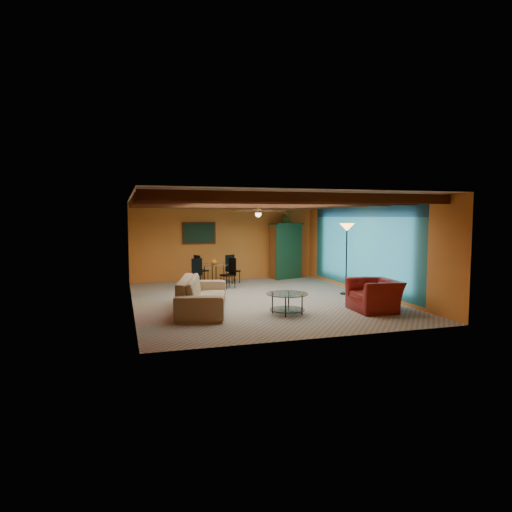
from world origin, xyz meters
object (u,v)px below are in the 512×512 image
object	(u,v)px
sofa	(203,294)
floor_lamp	(346,259)
dining_table	(214,271)
armoire	(286,251)
coffee_table	(287,304)
vase	(214,253)
armchair	(374,295)
potted_plant	(286,218)

from	to	relation	value
sofa	floor_lamp	xyz separation A→B (m)	(4.33, 1.03, 0.63)
dining_table	armoire	size ratio (longest dim) A/B	0.95
sofa	floor_lamp	bearing A→B (deg)	-62.70
coffee_table	vase	bearing A→B (deg)	98.81
sofa	vase	size ratio (longest dim) A/B	13.95
armoire	dining_table	bearing A→B (deg)	-178.98
floor_lamp	coffee_table	bearing A→B (deg)	-142.21
sofa	coffee_table	distance (m)	2.01
armchair	dining_table	xyz separation A→B (m)	(-2.82, 4.94, 0.10)
sofa	dining_table	world-z (taller)	dining_table
coffee_table	armoire	size ratio (longest dim) A/B	0.49
armchair	vase	world-z (taller)	vase
floor_lamp	vase	distance (m)	4.25
armoire	armchair	bearing A→B (deg)	-107.90
coffee_table	potted_plant	distance (m)	6.32
coffee_table	floor_lamp	xyz separation A→B (m)	(2.56, 1.99, 0.77)
coffee_table	floor_lamp	bearing A→B (deg)	37.79
armchair	potted_plant	world-z (taller)	potted_plant
armchair	vase	size ratio (longest dim) A/B	5.98
sofa	coffee_table	size ratio (longest dim) A/B	2.79
armoire	floor_lamp	bearing A→B (deg)	-100.67
coffee_table	potted_plant	world-z (taller)	potted_plant
potted_plant	sofa	bearing A→B (deg)	-129.65
armoire	vase	world-z (taller)	armoire
dining_table	coffee_table	bearing A→B (deg)	-81.19
armchair	floor_lamp	world-z (taller)	floor_lamp
coffee_table	vase	distance (m)	4.80
sofa	armoire	bearing A→B (deg)	-25.75
armchair	dining_table	size ratio (longest dim) A/B	0.63
armchair	armoire	xyz separation A→B (m)	(0.02, 5.90, 0.59)
dining_table	floor_lamp	xyz separation A→B (m)	(3.29, -2.69, 0.54)
dining_table	armoire	world-z (taller)	armoire
vase	armoire	bearing A→B (deg)	18.72
armoire	potted_plant	bearing A→B (deg)	0.00
sofa	potted_plant	bearing A→B (deg)	-25.75
coffee_table	dining_table	bearing A→B (deg)	98.81
floor_lamp	potted_plant	bearing A→B (deg)	97.03
potted_plant	dining_table	bearing A→B (deg)	-161.28
potted_plant	coffee_table	bearing A→B (deg)	-110.54
coffee_table	armoire	bearing A→B (deg)	69.46
coffee_table	floor_lamp	world-z (taller)	floor_lamp
floor_lamp	vase	xyz separation A→B (m)	(-3.29, 2.69, 0.03)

